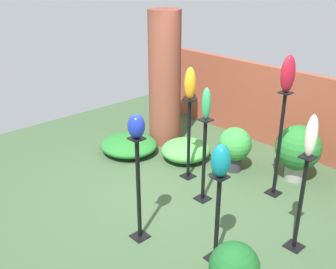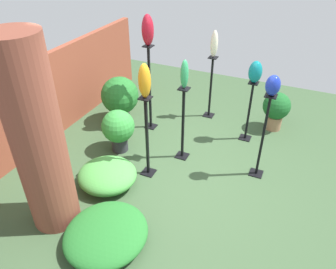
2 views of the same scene
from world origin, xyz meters
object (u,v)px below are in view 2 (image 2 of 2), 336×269
at_px(pedestal_ivory, 211,90).
at_px(art_vase_cobalt, 273,85).
at_px(art_vase_ivory, 214,44).
at_px(pedestal_jade, 183,127).
at_px(brick_pillar, 38,141).
at_px(art_vase_ruby, 148,30).
at_px(pedestal_amber, 147,141).
at_px(potted_plant_walkway_edge, 120,97).
at_px(pedestal_teal, 249,114).
at_px(pedestal_cobalt, 262,140).
at_px(potted_plant_mid_left, 276,108).
at_px(art_vase_teal, 255,72).
at_px(potted_plant_mid_right, 118,128).
at_px(art_vase_amber, 145,81).
at_px(pedestal_ruby, 150,92).
at_px(art_vase_jade, 184,74).

relative_size(pedestal_ivory, art_vase_cobalt, 4.28).
bearing_deg(art_vase_ivory, pedestal_jade, -178.94).
distance_m(brick_pillar, art_vase_ruby, 2.61).
height_order(art_vase_ruby, art_vase_cobalt, art_vase_ruby).
height_order(art_vase_ivory, art_vase_cobalt, art_vase_ivory).
xyz_separation_m(pedestal_amber, potted_plant_walkway_edge, (1.20, 1.20, -0.09)).
bearing_deg(art_vase_ruby, pedestal_teal, -78.48).
relative_size(pedestal_jade, pedestal_cobalt, 0.92).
distance_m(art_vase_ivory, potted_plant_walkway_edge, 1.98).
bearing_deg(art_vase_ivory, potted_plant_mid_left, -88.04).
xyz_separation_m(brick_pillar, art_vase_cobalt, (1.98, -2.23, 0.27)).
xyz_separation_m(brick_pillar, pedestal_teal, (2.89, -1.84, -0.73)).
relative_size(brick_pillar, pedestal_teal, 2.25).
xyz_separation_m(brick_pillar, art_vase_teal, (2.89, -1.84, 0.05)).
bearing_deg(potted_plant_mid_right, pedestal_cobalt, -81.79).
xyz_separation_m(pedestal_teal, pedestal_ivory, (0.51, 0.86, 0.06)).
distance_m(art_vase_amber, art_vase_ivory, 2.11).
relative_size(potted_plant_mid_right, potted_plant_walkway_edge, 0.83).
bearing_deg(pedestal_ruby, brick_pillar, 177.59).
xyz_separation_m(art_vase_ivory, potted_plant_mid_right, (-1.75, 1.02, -1.03)).
relative_size(pedestal_ruby, art_vase_amber, 3.27).
distance_m(pedestal_amber, pedestal_cobalt, 1.68).
relative_size(pedestal_ivory, art_vase_ivory, 2.51).
height_order(pedestal_amber, art_vase_ivory, art_vase_ivory).
bearing_deg(pedestal_teal, art_vase_teal, 0.00).
bearing_deg(pedestal_jade, art_vase_cobalt, -87.17).
xyz_separation_m(pedestal_ruby, potted_plant_walkway_edge, (-0.03, 0.63, -0.21)).
distance_m(art_vase_teal, art_vase_ivory, 1.02).
distance_m(pedestal_cobalt, art_vase_amber, 1.92).
bearing_deg(art_vase_ivory, art_vase_ruby, 134.84).
height_order(pedestal_ruby, art_vase_amber, art_vase_amber).
bearing_deg(pedestal_ruby, art_vase_amber, -154.76).
bearing_deg(pedestal_ruby, art_vase_teal, -78.48).
bearing_deg(art_vase_jade, pedestal_amber, 152.55).
xyz_separation_m(art_vase_ruby, art_vase_cobalt, (-0.55, -2.12, -0.33)).
bearing_deg(pedestal_jade, art_vase_teal, -40.82).
relative_size(art_vase_ruby, art_vase_amber, 1.05).
bearing_deg(pedestal_jade, art_vase_jade, 0.00).
distance_m(pedestal_teal, art_vase_teal, 0.78).
xyz_separation_m(pedestal_ruby, pedestal_cobalt, (-0.55, -2.12, -0.11)).
relative_size(art_vase_teal, art_vase_amber, 0.76).
distance_m(art_vase_teal, art_vase_cobalt, 1.01).
bearing_deg(potted_plant_mid_right, potted_plant_walkway_edge, 29.34).
height_order(pedestal_ruby, art_vase_ruby, art_vase_ruby).
height_order(pedestal_jade, potted_plant_mid_left, pedestal_jade).
bearing_deg(art_vase_ruby, art_vase_jade, -124.45).
bearing_deg(art_vase_jade, art_vase_ivory, 1.06).
xyz_separation_m(brick_pillar, pedestal_ivory, (3.40, -0.98, -0.67)).
xyz_separation_m(brick_pillar, pedestal_jade, (1.92, -1.00, -0.66)).
xyz_separation_m(pedestal_jade, pedestal_teal, (0.97, -0.84, -0.07)).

